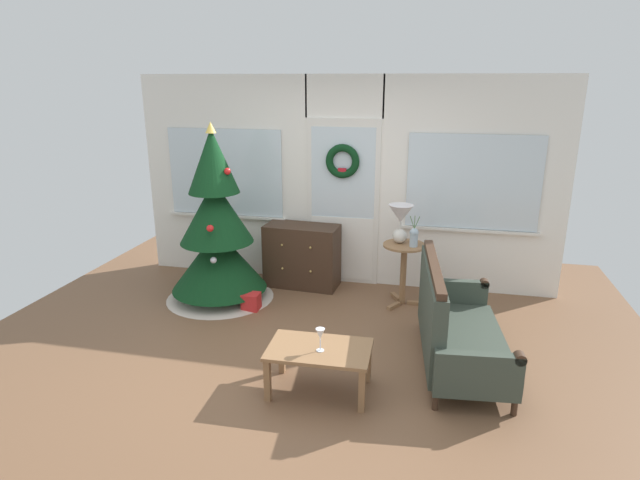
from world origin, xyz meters
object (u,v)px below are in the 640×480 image
(christmas_tree, at_px, (217,236))
(side_table, at_px, (404,262))
(flower_vase, at_px, (414,236))
(wine_glass, at_px, (320,335))
(dresser_cabinet, at_px, (302,256))
(gift_box, at_px, (251,301))
(table_lamp, at_px, (401,219))
(coffee_table, at_px, (319,354))
(settee_sofa, at_px, (452,325))

(christmas_tree, height_order, side_table, christmas_tree)
(flower_vase, xyz_separation_m, wine_glass, (-0.62, -1.93, -0.30))
(dresser_cabinet, distance_m, gift_box, 0.96)
(side_table, distance_m, gift_box, 1.78)
(dresser_cabinet, height_order, gift_box, dresser_cabinet)
(dresser_cabinet, xyz_separation_m, table_lamp, (1.21, -0.26, 0.61))
(christmas_tree, xyz_separation_m, side_table, (2.12, 0.29, -0.25))
(coffee_table, bearing_deg, side_table, 74.51)
(side_table, height_order, gift_box, side_table)
(table_lamp, height_order, wine_glass, table_lamp)
(settee_sofa, relative_size, coffee_table, 1.94)
(flower_vase, distance_m, wine_glass, 2.05)
(dresser_cabinet, relative_size, flower_vase, 2.65)
(settee_sofa, height_order, wine_glass, settee_sofa)
(side_table, distance_m, wine_glass, 2.05)
(dresser_cabinet, distance_m, flower_vase, 1.48)
(settee_sofa, xyz_separation_m, coffee_table, (-1.06, -0.70, -0.04))
(christmas_tree, xyz_separation_m, wine_glass, (1.60, -1.70, -0.22))
(table_lamp, bearing_deg, dresser_cabinet, 167.88)
(dresser_cabinet, height_order, wine_glass, dresser_cabinet)
(wine_glass, bearing_deg, gift_box, 127.80)
(flower_vase, bearing_deg, side_table, 149.04)
(settee_sofa, xyz_separation_m, gift_box, (-2.17, 0.71, -0.28))
(christmas_tree, bearing_deg, table_lamp, 9.11)
(flower_vase, bearing_deg, christmas_tree, -174.07)
(table_lamp, bearing_deg, settee_sofa, -65.58)
(gift_box, bearing_deg, flower_vase, 15.23)
(table_lamp, relative_size, wine_glass, 2.26)
(dresser_cabinet, height_order, table_lamp, table_lamp)
(wine_glass, bearing_deg, settee_sofa, 35.41)
(dresser_cabinet, distance_m, side_table, 1.31)
(christmas_tree, distance_m, settee_sofa, 2.84)
(christmas_tree, xyz_separation_m, table_lamp, (2.06, 0.33, 0.25))
(christmas_tree, relative_size, gift_box, 10.77)
(christmas_tree, relative_size, side_table, 2.85)
(dresser_cabinet, distance_m, settee_sofa, 2.37)
(settee_sofa, height_order, gift_box, settee_sofa)
(gift_box, bearing_deg, wine_glass, -52.20)
(dresser_cabinet, height_order, settee_sofa, settee_sofa)
(coffee_table, bearing_deg, flower_vase, 71.27)
(settee_sofa, bearing_deg, wine_glass, -144.59)
(dresser_cabinet, height_order, flower_vase, flower_vase)
(dresser_cabinet, relative_size, coffee_table, 1.08)
(christmas_tree, height_order, settee_sofa, christmas_tree)
(dresser_cabinet, xyz_separation_m, gift_box, (-0.38, -0.84, -0.29))
(flower_vase, relative_size, gift_box, 1.84)
(side_table, distance_m, table_lamp, 0.50)
(dresser_cabinet, distance_m, coffee_table, 2.36)
(dresser_cabinet, bearing_deg, christmas_tree, -145.35)
(table_lamp, height_order, coffee_table, table_lamp)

